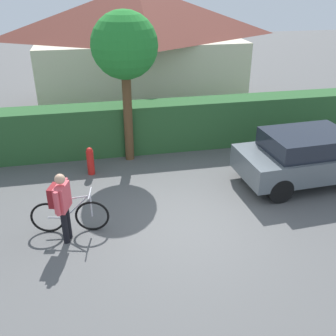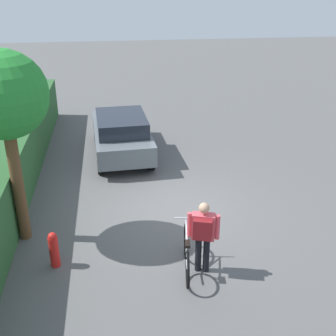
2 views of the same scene
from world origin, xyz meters
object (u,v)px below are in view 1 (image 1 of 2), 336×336
object	(u,v)px
fire_hydrant	(90,161)
bicycle	(70,216)
tree_kerbside	(125,47)
person_rider	(61,202)
parked_car_near	(312,156)

from	to	relation	value
fire_hydrant	bicycle	bearing A→B (deg)	-100.47
tree_kerbside	fire_hydrant	size ratio (longest dim) A/B	5.30
person_rider	tree_kerbside	size ratio (longest dim) A/B	0.37
tree_kerbside	fire_hydrant	world-z (taller)	tree_kerbside
bicycle	fire_hydrant	xyz separation A→B (m)	(0.50, 2.69, 0.01)
parked_car_near	fire_hydrant	bearing A→B (deg)	164.42
bicycle	parked_car_near	bearing A→B (deg)	9.66
person_rider	fire_hydrant	xyz separation A→B (m)	(0.60, 2.99, -0.54)
person_rider	fire_hydrant	world-z (taller)	person_rider
person_rider	fire_hydrant	size ratio (longest dim) A/B	1.96
bicycle	fire_hydrant	size ratio (longest dim) A/B	2.09
person_rider	fire_hydrant	distance (m)	3.10
parked_car_near	person_rider	world-z (taller)	person_rider
bicycle	fire_hydrant	world-z (taller)	bicycle
bicycle	fire_hydrant	bearing A→B (deg)	79.53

